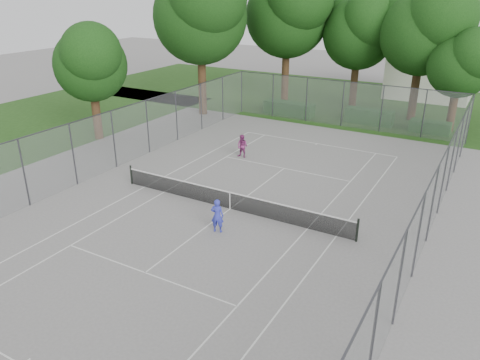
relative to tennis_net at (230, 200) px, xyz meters
The scene contains 17 objects.
ground 0.51m from the tennis_net, ahead, with size 120.00×120.00×0.00m, color slate.
grass_far 26.00m from the tennis_net, 90.00° to the left, with size 60.00×20.00×0.00m, color #1C3F12.
court_markings 0.50m from the tennis_net, ahead, with size 11.03×23.83×0.01m.
tennis_net is the anchor object (origin of this frame).
perimeter_fence 1.30m from the tennis_net, ahead, with size 18.08×34.08×3.52m.
tree_far_left 24.41m from the tennis_net, 107.95° to the left, with size 8.49×7.75×12.20m.
tree_far_midleft 24.15m from the tennis_net, 92.47° to the left, with size 7.02×6.41×10.09m.
tree_far_midright 23.17m from the tennis_net, 78.38° to the left, with size 7.47×6.82×10.73m.
tree_far_right 21.73m from the tennis_net, 68.93° to the left, with size 5.34×4.88×7.68m.
tree_side_back 20.30m from the tennis_net, 127.90° to the left, with size 8.65×7.89×12.43m.
tree_side_front 15.87m from the tennis_net, 159.84° to the left, with size 5.68×5.19×8.17m.
hedge_left 18.85m from the tennis_net, 105.41° to the left, with size 4.28×1.28×1.07m, color #164014.
hedge_mid 18.84m from the tennis_net, 84.79° to the left, with size 3.72×1.06×1.17m, color #164014.
hedge_right 19.63m from the tennis_net, 71.13° to the left, with size 2.93×1.08×0.88m, color #164014.
house 31.45m from the tennis_net, 82.42° to the left, with size 7.59×5.89×9.45m.
girl_player 2.35m from the tennis_net, 73.03° to the right, with size 0.58×0.38×1.59m, color #3037B7.
woman_player 7.57m from the tennis_net, 114.88° to the left, with size 0.73×0.57×1.49m, color #822B66.
Camera 1 is at (10.78, -17.83, 10.30)m, focal length 35.00 mm.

